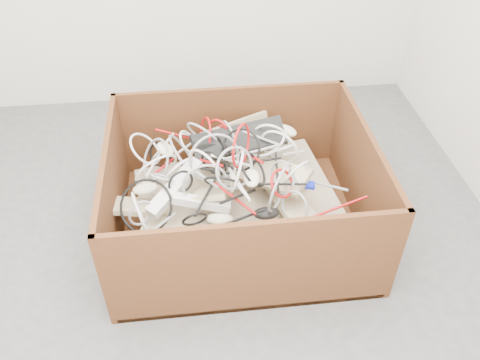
{
  "coord_description": "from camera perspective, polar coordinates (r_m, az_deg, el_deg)",
  "views": [
    {
      "loc": [
        -0.01,
        -1.59,
        1.83
      ],
      "look_at": [
        0.19,
        0.2,
        0.3
      ],
      "focal_mm": 37.3,
      "sensor_mm": 36.0,
      "label": 1
    }
  ],
  "objects": [
    {
      "name": "ground",
      "position": [
        2.43,
        -4.08,
        -8.73
      ],
      "size": [
        3.0,
        3.0,
        0.0
      ],
      "primitive_type": "plane",
      "color": "#48484A",
      "rests_on": "ground"
    },
    {
      "name": "power_strip_left",
      "position": [
        2.24,
        -7.47,
        -0.81
      ],
      "size": [
        0.27,
        0.29,
        0.14
      ],
      "primitive_type": "cube",
      "rotation": [
        0.14,
        -0.26,
        0.82
      ],
      "color": "silver",
      "rests_on": "keyboard_pile"
    },
    {
      "name": "vga_plug",
      "position": [
        2.28,
        7.98,
        -0.57
      ],
      "size": [
        0.05,
        0.05,
        0.03
      ],
      "primitive_type": "cube",
      "rotation": [
        0.09,
        0.14,
        -0.18
      ],
      "color": "#0C17B4",
      "rests_on": "keyboard_pile"
    },
    {
      "name": "mice_scatter",
      "position": [
        2.3,
        -1.99,
        0.23
      ],
      "size": [
        0.85,
        0.63,
        0.19
      ],
      "color": "beige",
      "rests_on": "keyboard_pile"
    },
    {
      "name": "cardboard_box",
      "position": [
        2.46,
        -0.35,
        -3.25
      ],
      "size": [
        1.21,
        1.01,
        0.54
      ],
      "color": "#391B0E",
      "rests_on": "ground"
    },
    {
      "name": "power_strip_right",
      "position": [
        2.19,
        -4.43,
        -2.58
      ],
      "size": [
        0.26,
        0.09,
        0.08
      ],
      "primitive_type": "cube",
      "rotation": [
        -0.1,
        0.17,
        -0.16
      ],
      "color": "silver",
      "rests_on": "keyboard_pile"
    },
    {
      "name": "cable_tangle",
      "position": [
        2.29,
        -2.92,
        1.75
      ],
      "size": [
        1.12,
        0.79,
        0.46
      ],
      "color": "silver",
      "rests_on": "keyboard_pile"
    },
    {
      "name": "keyboard_pile",
      "position": [
        2.41,
        -0.51,
        0.44
      ],
      "size": [
        0.95,
        0.93,
        0.36
      ],
      "color": "#CEB991",
      "rests_on": "cardboard_box"
    }
  ]
}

